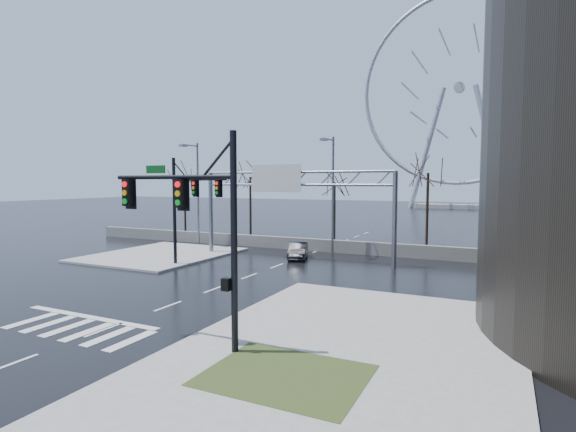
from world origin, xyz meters
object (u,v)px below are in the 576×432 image
Objects in this scene: signal_mast_near at (202,219)px; car at (298,250)px; signal_mast_far at (186,201)px; ferris_wheel at (459,96)px; sign_gantry at (289,195)px.

signal_mast_near is 1.98× the size of car.
signal_mast_near is 17.03m from signal_mast_far.
ferris_wheel reaches higher than signal_mast_near.
sign_gantry is (-5.52, 19.00, 0.31)m from signal_mast_near.
sign_gantry is at bearing -93.84° from ferris_wheel.
signal_mast_far is (-11.01, 13.00, -0.04)m from signal_mast_near.
sign_gantry is 4.59m from car.
ferris_wheel is (10.87, 86.04, 21.30)m from signal_mast_far.
car is at bearing 48.38° from signal_mast_far.
signal_mast_near is 0.16× the size of ferris_wheel.
signal_mast_near is at bearing -73.81° from sign_gantry.
signal_mast_far is at bearing -97.20° from ferris_wheel.
ferris_wheel is at bearing 66.80° from car.
sign_gantry is 4.06× the size of car.
signal_mast_near is 1.00× the size of signal_mast_far.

